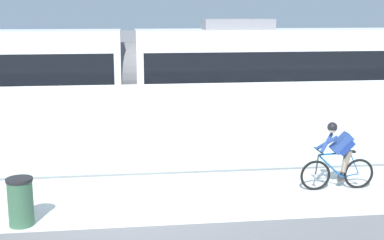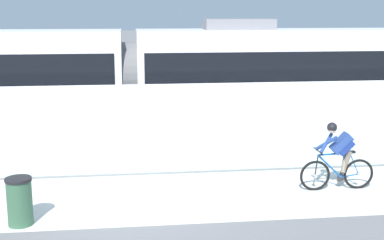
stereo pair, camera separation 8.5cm
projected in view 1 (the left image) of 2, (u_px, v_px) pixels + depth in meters
ground_plane at (127, 198)px, 11.68m from camera, size 200.00×200.00×0.00m
bike_path_deck at (127, 198)px, 11.68m from camera, size 32.00×3.20×0.01m
glass_parapet at (127, 154)px, 13.37m from camera, size 32.00×0.05×1.02m
concrete_barrier_wall at (126, 121)px, 15.02m from camera, size 32.00×0.36×2.02m
tram_rail_near at (126, 135)px, 17.63m from camera, size 32.00×0.08×0.01m
tram_rail_far at (126, 126)px, 19.03m from camera, size 32.00×0.08×0.01m
tram at (128, 76)px, 17.96m from camera, size 22.56×2.54×3.81m
cyclist_on_bike at (338, 157)px, 12.11m from camera, size 1.77×0.58×1.61m
trash_bin at (21, 202)px, 10.12m from camera, size 0.51×0.51×0.96m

